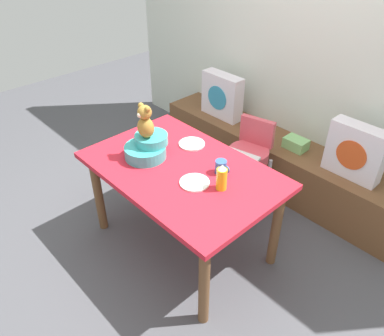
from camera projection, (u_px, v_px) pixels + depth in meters
ground_plane at (183, 243)px, 3.08m from camera, size 8.00×8.00×0.00m
back_wall at (313, 43)px, 3.15m from camera, size 4.40×0.10×2.60m
window_bench at (276, 162)px, 3.62m from camera, size 2.60×0.44×0.46m
pillow_floral_left at (222, 96)px, 3.77m from camera, size 0.44×0.15×0.44m
pillow_floral_right at (356, 152)px, 2.93m from camera, size 0.44×0.15×0.44m
book_stack at (296, 144)px, 3.36m from camera, size 0.20×0.14×0.10m
dining_table at (182, 179)px, 2.71m from camera, size 1.38×0.90×0.74m
highchair at (249, 153)px, 3.21m from camera, size 0.39×0.50×0.79m
infant_seat_teal at (147, 147)px, 2.73m from camera, size 0.30×0.33×0.16m
teddy_bear at (145, 122)px, 2.61m from camera, size 0.13×0.12×0.25m
ketchup_bottle at (222, 178)px, 2.41m from camera, size 0.07×0.07×0.18m
coffee_mug at (221, 167)px, 2.57m from camera, size 0.12×0.08×0.09m
dinner_plate_near at (192, 144)px, 2.90m from camera, size 0.20×0.20×0.01m
dinner_plate_far at (195, 183)px, 2.50m from camera, size 0.20×0.20×0.01m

